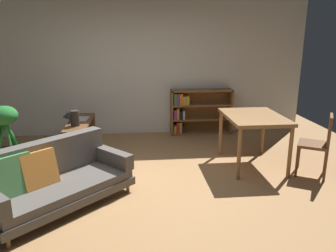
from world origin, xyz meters
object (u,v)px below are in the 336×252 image
at_px(desk_speaker, 75,118).
at_px(bookshelf, 196,111).
at_px(open_laptop, 78,118).
at_px(potted_floor_plant, 5,128).
at_px(dining_table, 254,121).
at_px(fabric_couch, 52,178).
at_px(media_console, 81,138).
at_px(dining_chair_near, 319,142).

xyz_separation_m(desk_speaker, bookshelf, (2.22, 1.25, -0.22)).
bearing_deg(open_laptop, bookshelf, 20.31).
height_order(desk_speaker, potted_floor_plant, potted_floor_plant).
xyz_separation_m(potted_floor_plant, dining_table, (3.86, -0.59, 0.16)).
relative_size(fabric_couch, potted_floor_plant, 1.97).
bearing_deg(media_console, desk_speaker, -94.12).
bearing_deg(open_laptop, dining_chair_near, -22.48).
distance_m(desk_speaker, potted_floor_plant, 1.11).
bearing_deg(open_laptop, potted_floor_plant, -158.94).
xyz_separation_m(potted_floor_plant, bookshelf, (3.32, 1.24, -0.08)).
distance_m(fabric_couch, dining_chair_near, 3.63).
distance_m(media_console, dining_chair_near, 3.79).
xyz_separation_m(fabric_couch, dining_table, (2.79, 0.99, 0.37)).
xyz_separation_m(open_laptop, bookshelf, (2.24, 0.83, -0.12)).
bearing_deg(potted_floor_plant, fabric_couch, -55.71).
xyz_separation_m(potted_floor_plant, dining_chair_near, (4.66, -1.07, -0.03)).
relative_size(fabric_couch, dining_chair_near, 1.95).
bearing_deg(media_console, dining_chair_near, -20.62).
height_order(open_laptop, bookshelf, bookshelf).
height_order(open_laptop, desk_speaker, desk_speaker).
relative_size(open_laptop, desk_speaker, 1.60).
distance_m(desk_speaker, dining_chair_near, 3.72).
relative_size(desk_speaker, bookshelf, 0.20).
bearing_deg(bookshelf, open_laptop, -159.69).
xyz_separation_m(media_console, bookshelf, (2.20, 0.98, 0.19)).
bearing_deg(dining_table, potted_floor_plant, 171.36).
bearing_deg(potted_floor_plant, dining_table, -8.64).
bearing_deg(fabric_couch, potted_floor_plant, 124.29).
xyz_separation_m(media_console, dining_chair_near, (3.54, -1.33, 0.24)).
xyz_separation_m(open_laptop, desk_speaker, (0.03, -0.42, 0.10)).
relative_size(potted_floor_plant, dining_table, 0.80).
height_order(media_console, dining_table, dining_table).
bearing_deg(dining_table, desk_speaker, 168.11).
bearing_deg(fabric_couch, open_laptop, 89.98).
bearing_deg(potted_floor_plant, media_console, 13.13).
relative_size(desk_speaker, dining_table, 0.22).
distance_m(fabric_couch, desk_speaker, 1.61).
bearing_deg(fabric_couch, dining_table, 19.51).
height_order(fabric_couch, desk_speaker, desk_speaker).
distance_m(potted_floor_plant, dining_chair_near, 4.78).
distance_m(desk_speaker, dining_table, 2.82).
height_order(dining_table, dining_chair_near, dining_chair_near).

